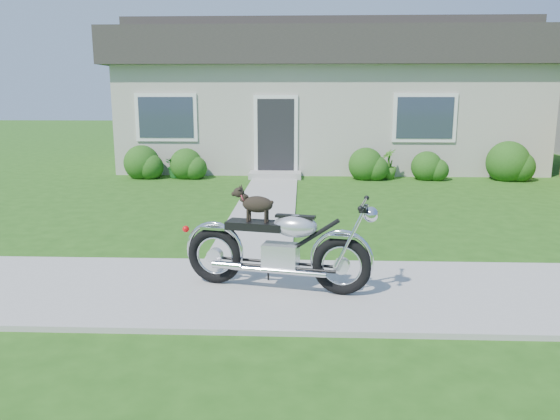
{
  "coord_description": "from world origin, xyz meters",
  "views": [
    {
      "loc": [
        -0.77,
        -5.97,
        2.25
      ],
      "look_at": [
        -1.06,
        1.0,
        0.75
      ],
      "focal_mm": 35.0,
      "sensor_mm": 36.0,
      "label": 1
    }
  ],
  "objects_px": {
    "potted_plant_left": "(177,165)",
    "potted_plant_right": "(388,164)",
    "house": "(327,96)",
    "motorcycle_with_dog": "(280,246)"
  },
  "relations": [
    {
      "from": "potted_plant_right",
      "to": "motorcycle_with_dog",
      "type": "distance_m",
      "value": 8.94
    },
    {
      "from": "potted_plant_left",
      "to": "potted_plant_right",
      "type": "height_order",
      "value": "potted_plant_right"
    },
    {
      "from": "potted_plant_left",
      "to": "house",
      "type": "bearing_deg",
      "value": 39.61
    },
    {
      "from": "motorcycle_with_dog",
      "to": "house",
      "type": "bearing_deg",
      "value": 97.59
    },
    {
      "from": "house",
      "to": "potted_plant_left",
      "type": "relative_size",
      "value": 17.75
    },
    {
      "from": "house",
      "to": "potted_plant_right",
      "type": "distance_m",
      "value": 4.16
    },
    {
      "from": "potted_plant_left",
      "to": "motorcycle_with_dog",
      "type": "relative_size",
      "value": 0.32
    },
    {
      "from": "potted_plant_left",
      "to": "motorcycle_with_dog",
      "type": "bearing_deg",
      "value": -69.84
    },
    {
      "from": "house",
      "to": "potted_plant_right",
      "type": "xyz_separation_m",
      "value": [
        1.52,
        -3.44,
        -1.76
      ]
    },
    {
      "from": "house",
      "to": "motorcycle_with_dog",
      "type": "xyz_separation_m",
      "value": [
        -1.02,
        -12.01,
        -1.61
      ]
    }
  ]
}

